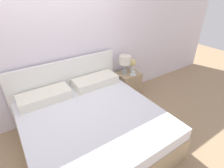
{
  "coord_description": "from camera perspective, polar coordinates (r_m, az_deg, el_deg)",
  "views": [
    {
      "loc": [
        -0.83,
        -2.7,
        2.15
      ],
      "look_at": [
        0.62,
        -0.53,
        0.64
      ],
      "focal_mm": 28.0,
      "sensor_mm": 36.0,
      "label": 1
    }
  ],
  "objects": [
    {
      "name": "table_lamp",
      "position": [
        3.49,
        4.3,
        7.6
      ],
      "size": [
        0.24,
        0.24,
        0.37
      ],
      "color": "#A8B2BC",
      "rests_on": "nightstand"
    },
    {
      "name": "flower_vase",
      "position": [
        3.68,
        6.68,
        6.61
      ],
      "size": [
        0.15,
        0.15,
        0.24
      ],
      "color": "white",
      "rests_on": "nightstand"
    },
    {
      "name": "wall_back",
      "position": [
        3.01,
        -16.8,
        12.45
      ],
      "size": [
        8.0,
        0.06,
        2.6
      ],
      "color": "white",
      "rests_on": "ground_plane"
    },
    {
      "name": "teacup",
      "position": [
        3.54,
        6.92,
        3.56
      ],
      "size": [
        0.12,
        0.12,
        0.07
      ],
      "color": "white",
      "rests_on": "nightstand"
    },
    {
      "name": "nightstand",
      "position": [
        3.74,
        5.19,
        -0.17
      ],
      "size": [
        0.45,
        0.4,
        0.55
      ],
      "color": "tan",
      "rests_on": "ground_plane"
    },
    {
      "name": "bed",
      "position": [
        2.71,
        -6.83,
        -13.21
      ],
      "size": [
        1.91,
        1.93,
        1.05
      ],
      "color": "tan",
      "rests_on": "ground_plane"
    },
    {
      "name": "ground_plane",
      "position": [
        3.55,
        -13.37,
        -8.2
      ],
      "size": [
        12.0,
        12.0,
        0.0
      ],
      "primitive_type": "plane",
      "color": "tan"
    }
  ]
}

